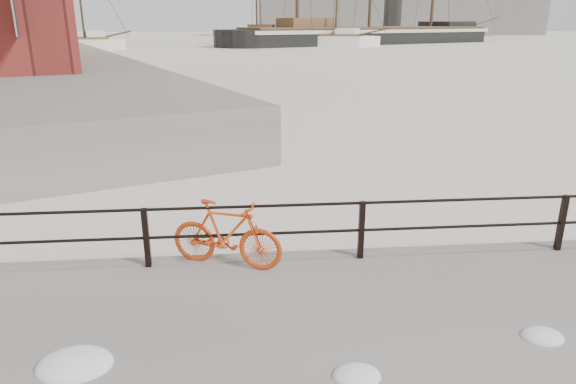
# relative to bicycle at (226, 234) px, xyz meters

# --- Properties ---
(ground) EXTENTS (400.00, 400.00, 0.00)m
(ground) POSITION_rel_bicycle_xyz_m (2.22, 0.25, -0.91)
(ground) COLOR white
(ground) RESTS_ON ground
(guardrail) EXTENTS (28.00, 0.10, 1.00)m
(guardrail) POSITION_rel_bicycle_xyz_m (2.22, 0.10, -0.06)
(guardrail) COLOR black
(guardrail) RESTS_ON promenade
(bicycle) EXTENTS (1.83, 0.91, 1.12)m
(bicycle) POSITION_rel_bicycle_xyz_m (0.00, 0.00, 0.00)
(bicycle) COLOR red
(bicycle) RESTS_ON promenade
(barque_black) EXTENTS (70.83, 48.11, 37.78)m
(barque_black) POSITION_rel_bicycle_xyz_m (24.24, 89.73, -0.91)
(barque_black) COLOR black
(barque_black) RESTS_ON ground
(schooner_mid) EXTENTS (33.30, 23.03, 21.91)m
(schooner_mid) POSITION_rel_bicycle_xyz_m (10.00, 83.58, -0.91)
(schooner_mid) COLOR white
(schooner_mid) RESTS_ON ground
(schooner_left) EXTENTS (24.75, 16.72, 17.40)m
(schooner_left) POSITION_rel_bicycle_xyz_m (-26.86, 70.65, -0.91)
(schooner_left) COLOR silver
(schooner_left) RESTS_ON ground
(industrial_west) EXTENTS (32.00, 18.00, 18.00)m
(industrial_west) POSITION_rel_bicycle_xyz_m (22.22, 140.25, 8.09)
(industrial_west) COLOR gray
(industrial_west) RESTS_ON ground
(industrial_east) EXTENTS (20.00, 16.00, 14.00)m
(industrial_east) POSITION_rel_bicycle_xyz_m (80.22, 150.25, 6.09)
(industrial_east) COLOR gray
(industrial_east) RESTS_ON ground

